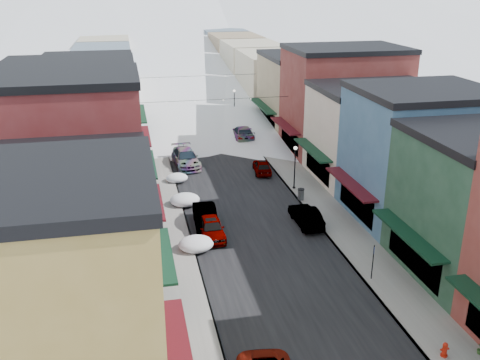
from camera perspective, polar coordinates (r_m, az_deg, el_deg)
name	(u,v)px	position (r m, az deg, el deg)	size (l,w,h in m)	color
road	(192,113)	(77.86, -5.12, 7.08)	(10.00, 160.00, 0.01)	black
sidewalk_left	(146,115)	(77.37, -10.01, 6.82)	(3.20, 160.00, 0.15)	gray
sidewalk_right	(237,111)	(78.87, -0.32, 7.39)	(3.20, 160.00, 0.15)	gray
curb_left	(157,115)	(77.43, -8.85, 6.90)	(0.10, 160.00, 0.15)	slate
curb_right	(227,111)	(78.58, -1.43, 7.33)	(0.10, 160.00, 0.15)	slate
bldg_l_yellow	(32,313)	(23.24, -21.30, -13.08)	(11.30, 8.70, 11.50)	#AC8B3F
bldg_l_cream	(58,240)	(31.06, -18.85, -6.04)	(11.30, 8.20, 9.50)	beige
bldg_l_brick_near	(60,167)	(37.93, -18.64, 1.29)	(12.30, 8.20, 12.50)	maroon
bldg_l_grayblue	(79,154)	(46.45, -16.77, 2.69)	(11.30, 9.20, 9.00)	gray
bldg_l_brick_far	(74,117)	(54.94, -17.29, 6.42)	(13.30, 9.20, 11.00)	brown
bldg_l_tan	(90,101)	(64.70, -15.69, 8.17)	(11.30, 11.20, 10.00)	#978863
bldg_r_blue	(419,154)	(44.29, 18.55, 2.65)	(11.30, 9.20, 10.50)	#396083
bldg_r_cream	(374,133)	(52.31, 14.11, 4.91)	(12.30, 9.20, 9.00)	beige
bldg_r_brick_far	(343,100)	(60.18, 10.98, 8.39)	(13.30, 9.20, 11.50)	maroon
bldg_r_tan	(305,92)	(69.18, 6.97, 9.33)	(11.30, 11.20, 9.50)	#988464
distant_blocks	(176,63)	(99.61, -6.87, 12.32)	(34.00, 55.00, 8.00)	gray
overhead_cables	(204,87)	(64.44, -3.89, 9.91)	(16.40, 15.04, 0.04)	black
car_silver_sedan	(211,228)	(40.05, -3.09, -5.10)	(1.77, 4.40, 1.50)	#A3A4AB
car_dark_hatch	(206,217)	(41.65, -3.70, -3.99)	(1.68, 4.83, 1.59)	black
car_silver_wagon	(186,158)	(55.43, -5.81, 2.36)	(2.39, 5.87, 1.70)	#AFB0B7
car_green_sedan	(306,216)	(42.26, 7.05, -3.82)	(1.57, 4.51, 1.49)	black
car_gray_suv	(262,166)	(53.23, 2.37, 1.48)	(1.61, 4.00, 1.36)	#979B9F
car_black_sedan	(243,133)	(64.37, 0.30, 5.05)	(2.34, 5.76, 1.67)	black
car_lane_silver	(183,115)	(73.83, -6.05, 6.90)	(1.79, 4.46, 1.52)	#96999D
car_lane_white	(192,90)	(90.60, -5.15, 9.53)	(2.75, 5.97, 1.66)	silver
fire_hydrant	(445,350)	(30.22, 20.99, -16.57)	(0.47, 0.35, 0.80)	red
parking_sign	(373,259)	(35.11, 14.01, -8.21)	(0.13, 0.31, 2.39)	black
trash_can	(301,194)	(46.63, 6.51, -1.51)	(0.58, 0.58, 0.99)	#56595B
streetlamp_near	(295,162)	(48.46, 5.88, 1.93)	(0.33, 0.33, 4.00)	black
streetlamp_far	(234,101)	(73.23, -0.61, 8.47)	(0.34, 0.34, 4.07)	black
planter_far	(480,349)	(31.10, 24.24, -16.13)	(0.31, 0.31, 0.56)	#335728
snow_pile_near	(196,243)	(38.37, -4.70, -6.77)	(2.50, 2.74, 1.06)	white
snow_pile_mid	(185,200)	(45.82, -5.89, -2.09)	(2.52, 2.75, 1.07)	white
snow_pile_far	(177,178)	(51.18, -6.75, 0.24)	(2.08, 2.48, 0.88)	white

